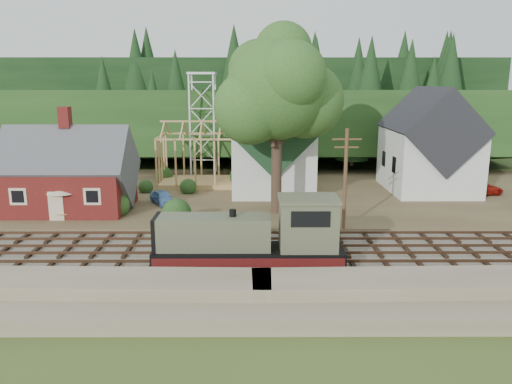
{
  "coord_description": "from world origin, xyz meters",
  "views": [
    {
      "loc": [
        0.13,
        -31.77,
        11.44
      ],
      "look_at": [
        0.25,
        6.0,
        3.0
      ],
      "focal_mm": 35.0,
      "sensor_mm": 36.0,
      "label": 1
    }
  ],
  "objects_px": {
    "locomotive": "(256,240)",
    "car_blue": "(163,197)",
    "car_green": "(31,195)",
    "patio_set": "(62,191)",
    "car_red": "(480,188)"
  },
  "relations": [
    {
      "from": "car_blue",
      "to": "car_green",
      "type": "height_order",
      "value": "car_blue"
    },
    {
      "from": "locomotive",
      "to": "car_blue",
      "type": "xyz_separation_m",
      "value": [
        -8.57,
        16.06,
        -1.1
      ]
    },
    {
      "from": "car_red",
      "to": "patio_set",
      "type": "relative_size",
      "value": 1.66
    },
    {
      "from": "locomotive",
      "to": "car_green",
      "type": "relative_size",
      "value": 3.13
    },
    {
      "from": "locomotive",
      "to": "car_blue",
      "type": "distance_m",
      "value": 18.24
    },
    {
      "from": "locomotive",
      "to": "car_blue",
      "type": "bearing_deg",
      "value": 118.07
    },
    {
      "from": "patio_set",
      "to": "car_blue",
      "type": "bearing_deg",
      "value": 34.11
    },
    {
      "from": "locomotive",
      "to": "patio_set",
      "type": "xyz_separation_m",
      "value": [
        -15.88,
        11.11,
        0.6
      ]
    },
    {
      "from": "locomotive",
      "to": "car_green",
      "type": "bearing_deg",
      "value": 141.17
    },
    {
      "from": "locomotive",
      "to": "car_blue",
      "type": "height_order",
      "value": "locomotive"
    },
    {
      "from": "car_blue",
      "to": "patio_set",
      "type": "xyz_separation_m",
      "value": [
        -7.31,
        -4.95,
        1.69
      ]
    },
    {
      "from": "locomotive",
      "to": "car_red",
      "type": "bearing_deg",
      "value": 41.42
    },
    {
      "from": "car_green",
      "to": "car_red",
      "type": "xyz_separation_m",
      "value": [
        43.73,
        2.83,
        0.03
      ]
    },
    {
      "from": "car_blue",
      "to": "car_red",
      "type": "bearing_deg",
      "value": -24.17
    },
    {
      "from": "car_red",
      "to": "locomotive",
      "type": "bearing_deg",
      "value": 118.68
    }
  ]
}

